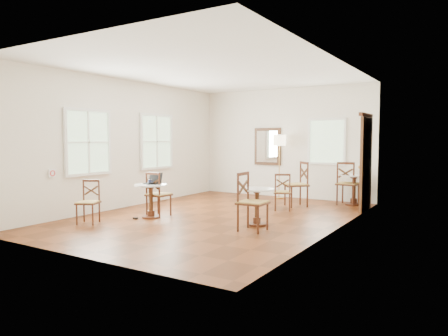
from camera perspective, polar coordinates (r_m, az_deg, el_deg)
name	(u,v)px	position (r m, az deg, el deg)	size (l,w,h in m)	color
ground	(216,217)	(8.78, -1.03, -6.64)	(7.00, 7.00, 0.00)	#612C10
room_shell	(221,126)	(8.89, -0.42, 5.73)	(5.02, 7.02, 3.01)	white
cafe_table_near	(151,197)	(8.71, -9.94, -3.93)	(0.66, 0.66, 0.69)	#4A2312
cafe_table_mid	(257,202)	(7.88, 4.52, -4.71)	(0.66, 0.66, 0.69)	#4A2312
cafe_table_back	(354,186)	(10.70, 17.30, -2.40)	(0.70, 0.70, 0.75)	#4A2312
chair_near_a	(158,194)	(8.86, -9.01, -3.55)	(0.44, 0.44, 0.93)	#4A2312
chair_near_b	(89,202)	(8.45, -18.00, -4.42)	(0.51, 0.51, 0.83)	#4A2312
chair_mid_a	(283,192)	(9.57, 7.99, -3.24)	(0.51, 0.51, 0.84)	#4A2312
chair_mid_b	(251,202)	(7.40, 3.76, -4.63)	(0.49, 0.49, 1.03)	#4A2312
chair_back_a	(348,183)	(10.68, 16.51, -2.03)	(0.52, 0.52, 1.06)	#4A2312
chair_back_b	(297,184)	(10.18, 9.96, -2.19)	(0.70, 0.70, 1.07)	#4A2312
floor_lamp	(279,145)	(11.40, 7.57, 3.19)	(0.34, 0.34, 1.73)	#BF8C3F
laptop	(154,181)	(8.80, -9.55, -1.75)	(0.34, 0.29, 0.22)	black
mouse	(149,184)	(8.63, -10.22, -2.14)	(0.09, 0.05, 0.03)	black
navy_mug	(150,182)	(8.70, -10.05, -1.90)	(0.11, 0.08, 0.09)	black
water_glass	(151,182)	(8.67, -9.91, -1.86)	(0.06, 0.06, 0.11)	white
power_adapter	(135,218)	(8.68, -12.00, -6.73)	(0.09, 0.06, 0.04)	black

